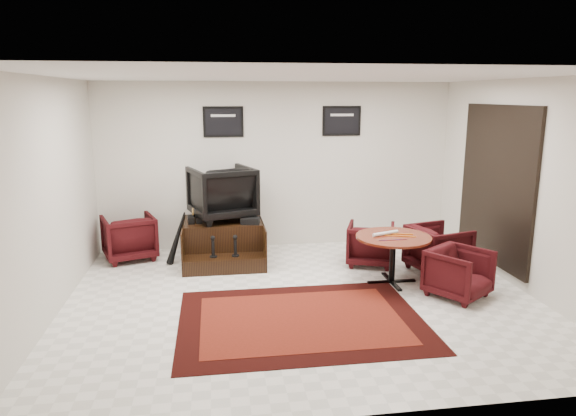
# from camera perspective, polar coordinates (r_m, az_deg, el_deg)

# --- Properties ---
(ground) EXTENTS (6.00, 6.00, 0.00)m
(ground) POSITION_cam_1_polar(r_m,az_deg,el_deg) (6.74, 1.58, -10.10)
(ground) COLOR white
(ground) RESTS_ON ground
(room_shell) EXTENTS (6.02, 5.02, 2.81)m
(room_shell) POSITION_cam_1_polar(r_m,az_deg,el_deg) (6.47, 5.07, 5.33)
(room_shell) COLOR silver
(room_shell) RESTS_ON ground
(area_rug) EXTENTS (2.84, 2.13, 0.01)m
(area_rug) POSITION_cam_1_polar(r_m,az_deg,el_deg) (6.15, 1.48, -12.32)
(area_rug) COLOR black
(area_rug) RESTS_ON ground
(shine_podium) EXTENTS (1.24, 1.28, 0.64)m
(shine_podium) POSITION_cam_1_polar(r_m,az_deg,el_deg) (8.23, -7.18, -3.77)
(shine_podium) COLOR black
(shine_podium) RESTS_ON ground
(shine_chair) EXTENTS (1.14, 1.10, 0.94)m
(shine_chair) POSITION_cam_1_polar(r_m,az_deg,el_deg) (8.18, -7.35, 1.97)
(shine_chair) COLOR black
(shine_chair) RESTS_ON shine_podium
(shoes_pair) EXTENTS (0.24, 0.28, 0.10)m
(shoes_pair) POSITION_cam_1_polar(r_m,az_deg,el_deg) (8.12, -10.31, -1.24)
(shoes_pair) COLOR black
(shoes_pair) RESTS_ON shine_podium
(polish_kit) EXTENTS (0.31, 0.25, 0.10)m
(polish_kit) POSITION_cam_1_polar(r_m,az_deg,el_deg) (7.93, -4.21, -1.41)
(polish_kit) COLOR black
(polish_kit) RESTS_ON shine_podium
(umbrella_black) EXTENTS (0.29, 0.11, 0.78)m
(umbrella_black) POSITION_cam_1_polar(r_m,az_deg,el_deg) (8.12, -12.33, -3.49)
(umbrella_black) COLOR black
(umbrella_black) RESTS_ON ground
(umbrella_hooked) EXTENTS (0.32, 0.12, 0.85)m
(umbrella_hooked) POSITION_cam_1_polar(r_m,az_deg,el_deg) (8.13, -12.23, -3.21)
(umbrella_hooked) COLOR black
(umbrella_hooked) RESTS_ON ground
(armchair_side) EXTENTS (0.96, 0.93, 0.79)m
(armchair_side) POSITION_cam_1_polar(r_m,az_deg,el_deg) (8.59, -17.25, -2.89)
(armchair_side) COLOR black
(armchair_side) RESTS_ON ground
(meeting_table) EXTENTS (1.04, 1.04, 0.68)m
(meeting_table) POSITION_cam_1_polar(r_m,az_deg,el_deg) (7.26, 11.61, -3.72)
(meeting_table) COLOR #441209
(meeting_table) RESTS_ON ground
(table_chair_back) EXTENTS (0.88, 0.85, 0.71)m
(table_chair_back) POSITION_cam_1_polar(r_m,az_deg,el_deg) (8.06, 9.17, -3.74)
(table_chair_back) COLOR black
(table_chair_back) RESTS_ON ground
(table_chair_window) EXTENTS (0.87, 0.90, 0.77)m
(table_chair_window) POSITION_cam_1_polar(r_m,az_deg,el_deg) (7.95, 16.36, -4.11)
(table_chair_window) COLOR black
(table_chair_window) RESTS_ON ground
(table_chair_corner) EXTENTS (0.93, 0.92, 0.71)m
(table_chair_corner) POSITION_cam_1_polar(r_m,az_deg,el_deg) (7.06, 18.45, -6.63)
(table_chair_corner) COLOR black
(table_chair_corner) RESTS_ON ground
(paper_roll) EXTENTS (0.41, 0.19, 0.05)m
(paper_roll) POSITION_cam_1_polar(r_m,az_deg,el_deg) (7.26, 10.78, -2.78)
(paper_roll) COLOR silver
(paper_roll) RESTS_ON meeting_table
(table_clutter) EXTENTS (0.57, 0.33, 0.01)m
(table_clutter) POSITION_cam_1_polar(r_m,az_deg,el_deg) (7.23, 12.02, -3.06)
(table_clutter) COLOR #D2660B
(table_clutter) RESTS_ON meeting_table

